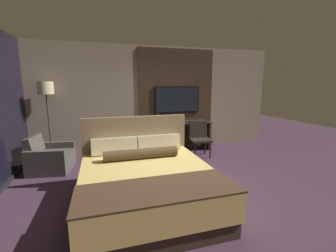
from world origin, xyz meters
TOP-DOWN VIEW (x-y plane):
  - ground_plane at (0.00, 0.00)m, footprint 16.00×16.00m
  - wall_back_tv_panel at (0.09, 2.59)m, footprint 7.20×0.09m
  - bed at (-0.69, -0.31)m, footprint 1.90×2.12m
  - desk at (0.76, 2.29)m, footprint 1.63×0.56m
  - tv at (0.76, 2.52)m, footprint 1.30×0.04m
  - desk_chair at (1.07, 1.67)m, footprint 0.55×0.55m
  - armchair_by_window at (-2.37, 1.62)m, footprint 0.89×0.91m
  - floor_lamp at (-2.46, 2.31)m, footprint 0.34×0.34m
  - vase_tall at (0.13, 2.22)m, footprint 0.08×0.08m
  - vase_short at (0.46, 2.21)m, footprint 0.11×0.11m
  - book at (0.89, 2.28)m, footprint 0.26×0.22m

SIDE VIEW (x-z plane):
  - ground_plane at x=0.00m, z-range 0.00..0.00m
  - armchair_by_window at x=-2.37m, z-range -0.13..0.63m
  - bed at x=-0.69m, z-range -0.26..0.95m
  - desk_chair at x=1.07m, z-range 0.08..0.95m
  - desk at x=0.76m, z-range 0.13..0.92m
  - book at x=0.89m, z-range 0.79..0.82m
  - vase_short at x=0.46m, z-range 0.79..0.98m
  - vase_tall at x=0.13m, z-range 0.79..1.10m
  - tv at x=0.76m, z-range 1.02..1.75m
  - wall_back_tv_panel at x=0.09m, z-range 0.00..2.80m
  - floor_lamp at x=-2.46m, z-range 0.64..2.50m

